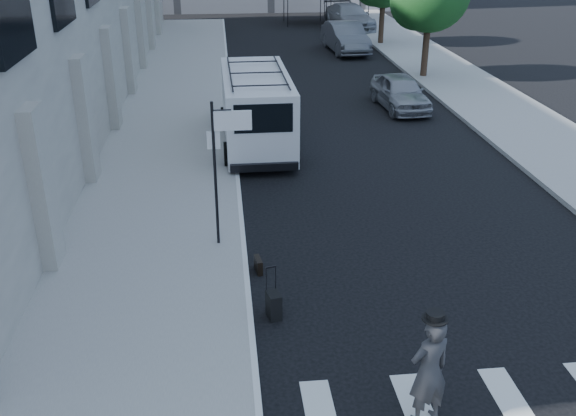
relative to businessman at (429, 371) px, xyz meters
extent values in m
plane|color=black|center=(-0.63, 3.00, -0.96)|extent=(120.00, 120.00, 0.00)
cube|color=gray|center=(-4.88, 19.00, -0.89)|extent=(4.50, 48.00, 0.15)
cube|color=gray|center=(8.37, 23.00, -0.89)|extent=(4.00, 56.00, 0.15)
cylinder|color=black|center=(-3.23, 6.20, 0.94)|extent=(0.07, 0.07, 3.50)
cube|color=white|center=(-3.23, 6.22, 1.79)|extent=(0.30, 0.03, 0.42)
cube|color=white|center=(-2.78, 6.20, 2.24)|extent=(0.85, 0.06, 0.45)
cylinder|color=black|center=(6.97, 23.00, 0.44)|extent=(0.32, 0.32, 2.80)
sphere|color=#154217|center=(6.57, 23.60, 2.60)|extent=(2.66, 2.66, 2.66)
cylinder|color=black|center=(6.97, 32.00, 0.44)|extent=(0.32, 0.32, 2.80)
cylinder|color=black|center=(1.97, 39.60, 0.14)|extent=(0.06, 0.06, 2.20)
cylinder|color=black|center=(4.77, 39.60, 0.14)|extent=(0.06, 0.06, 2.20)
cylinder|color=black|center=(1.97, 42.40, 0.14)|extent=(0.06, 0.06, 2.20)
cylinder|color=black|center=(4.77, 42.40, 0.14)|extent=(0.06, 0.06, 2.20)
cylinder|color=black|center=(5.17, 40.10, 0.14)|extent=(0.06, 0.06, 2.20)
cylinder|color=black|center=(7.97, 40.10, 0.14)|extent=(0.06, 0.06, 2.20)
cylinder|color=black|center=(5.17, 42.90, 0.14)|extent=(0.06, 0.06, 2.20)
cylinder|color=black|center=(7.97, 42.90, 0.14)|extent=(0.06, 0.06, 2.20)
imported|color=#353538|center=(0.00, 0.00, 0.00)|extent=(0.81, 0.66, 1.93)
cube|color=black|center=(-2.34, 4.97, -0.79)|extent=(0.18, 0.45, 0.34)
cube|color=black|center=(-2.15, 3.12, -0.68)|extent=(0.32, 0.43, 0.56)
cylinder|color=black|center=(-2.28, 3.27, -0.16)|extent=(0.02, 0.02, 0.53)
cylinder|color=black|center=(-2.09, 3.31, -0.16)|extent=(0.02, 0.02, 0.53)
cube|color=black|center=(-2.19, 3.29, 0.10)|extent=(0.21, 0.08, 0.03)
cube|color=silver|center=(-1.83, 13.70, 0.39)|extent=(2.28, 5.98, 2.31)
cube|color=silver|center=(-1.87, 16.95, -0.14)|extent=(2.11, 1.02, 1.21)
cube|color=black|center=(-1.80, 10.74, 0.91)|extent=(1.76, 0.11, 0.88)
cylinder|color=black|center=(-2.91, 15.78, -0.54)|extent=(0.32, 0.84, 0.84)
cylinder|color=black|center=(-0.81, 15.80, -0.54)|extent=(0.32, 0.84, 0.84)
cylinder|color=black|center=(-2.86, 11.70, -0.54)|extent=(0.32, 0.84, 0.84)
cylinder|color=black|center=(-0.76, 11.73, -0.54)|extent=(0.32, 0.84, 0.84)
imported|color=gray|center=(4.37, 17.83, -0.26)|extent=(1.92, 4.22, 1.41)
imported|color=#4F5156|center=(4.37, 30.05, -0.11)|extent=(2.18, 5.28, 1.70)
imported|color=gray|center=(6.17, 38.18, -0.11)|extent=(3.20, 6.18, 1.71)
camera|label=1|loc=(-3.00, -7.68, 6.42)|focal=40.00mm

